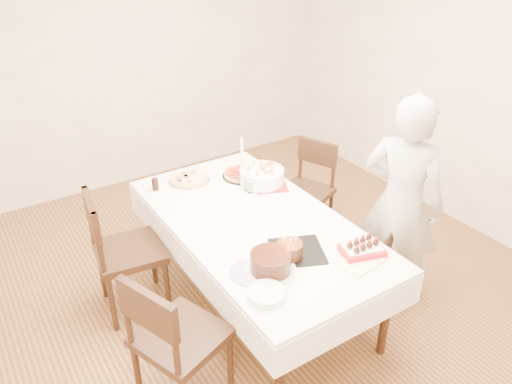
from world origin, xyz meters
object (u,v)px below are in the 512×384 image
layer_cake (271,263)px  dining_table (256,262)px  pizza_pepperoni (242,174)px  birthday_cake (290,245)px  chair_left_savory (130,251)px  pizza_white (189,179)px  cola_glass (155,184)px  person (401,204)px  taper_candle (242,160)px  pasta_bowl (262,176)px  chair_right_savory (305,193)px  strawberry_box (362,249)px  chair_left_dessert (181,337)px

layer_cake → dining_table: bearing=66.0°
pizza_pepperoni → birthday_cake: size_ratio=1.94×
chair_left_savory → pizza_white: 0.81m
cola_glass → person: bearing=-44.3°
dining_table → birthday_cake: 0.68m
taper_candle → cola_glass: size_ratio=4.12×
pizza_white → pasta_bowl: size_ratio=0.94×
chair_right_savory → birthday_cake: (-0.95, -1.03, 0.38)m
pizza_pepperoni → layer_cake: layer_cake is taller
chair_right_savory → strawberry_box: size_ratio=3.31×
person → cola_glass: bearing=21.3°
cola_glass → birthday_cake: 1.38m
chair_right_savory → cola_glass: 1.40m
dining_table → chair_right_savory: 1.04m
pizza_pepperoni → strawberry_box: strawberry_box is taller
pizza_white → birthday_cake: 1.32m
pizza_pepperoni → taper_candle: (-0.05, -0.10, 0.18)m
pizza_pepperoni → pasta_bowl: size_ratio=0.89×
pizza_pepperoni → dining_table: bearing=-112.9°
taper_candle → layer_cake: taper_candle is taller
cola_glass → birthday_cake: (0.38, -1.32, 0.04)m
chair_right_savory → pizza_pepperoni: 0.70m
pasta_bowl → birthday_cake: size_ratio=2.17×
dining_table → person: 1.17m
person → pizza_pepperoni: size_ratio=5.14×
chair_right_savory → strawberry_box: (-0.52, -1.26, 0.33)m
chair_left_dessert → birthday_cake: 0.88m
pizza_white → pasta_bowl: bearing=-35.9°
chair_left_dessert → person: bearing=160.3°
chair_left_dessert → pizza_white: chair_left_dessert is taller
chair_right_savory → pizza_pepperoni: bearing=146.4°
person → dining_table: bearing=37.2°
dining_table → chair_left_savory: bearing=150.8°
chair_right_savory → layer_cake: size_ratio=2.78×
chair_right_savory → cola_glass: chair_right_savory is taller
chair_left_savory → layer_cake: size_ratio=3.11×
chair_left_savory → strawberry_box: bearing=142.7°
person → chair_left_dessert: bearing=66.0°
pizza_white → cola_glass: (-0.29, 0.01, 0.03)m
pizza_pepperoni → cola_glass: (-0.71, 0.18, 0.03)m
chair_left_savory → pizza_white: bearing=-144.9°
chair_right_savory → strawberry_box: 1.40m
cola_glass → layer_cake: bearing=-82.1°
pizza_pepperoni → strawberry_box: size_ratio=1.18×
cola_glass → chair_left_dessert: bearing=-107.8°
layer_cake → strawberry_box: size_ratio=1.19×
layer_cake → pizza_pepperoni: bearing=66.6°
dining_table → pizza_white: 0.92m
layer_cake → pasta_bowl: bearing=59.3°
pasta_bowl → taper_candle: size_ratio=0.90×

